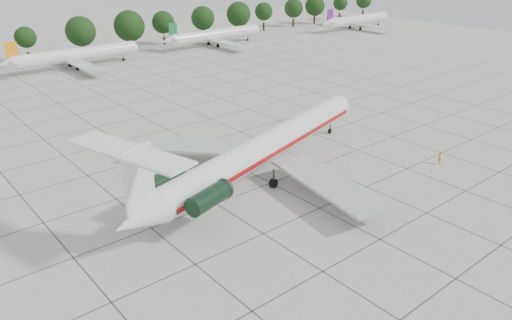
# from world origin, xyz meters

# --- Properties ---
(ground) EXTENTS (260.00, 260.00, 0.00)m
(ground) POSITION_xyz_m (0.00, 0.00, 0.00)
(ground) COLOR #ABABA4
(ground) RESTS_ON ground
(apron_joints) EXTENTS (170.00, 170.00, 0.02)m
(apron_joints) POSITION_xyz_m (0.00, 15.00, 0.01)
(apron_joints) COLOR #383838
(apron_joints) RESTS_ON ground
(main_airliner) EXTENTS (43.89, 33.76, 10.45)m
(main_airliner) POSITION_xyz_m (-0.56, 1.79, 3.69)
(main_airliner) COLOR silver
(main_airliner) RESTS_ON ground
(ground_crew) EXTENTS (0.76, 0.70, 1.74)m
(ground_crew) POSITION_xyz_m (20.48, -9.74, 0.87)
(ground_crew) COLOR orange
(ground_crew) RESTS_ON ground
(bg_airliner_c) EXTENTS (28.24, 27.20, 7.40)m
(bg_airliner_c) POSITION_xyz_m (5.20, 72.78, 2.91)
(bg_airliner_c) COLOR silver
(bg_airliner_c) RESTS_ON ground
(bg_airliner_d) EXTENTS (28.24, 27.20, 7.40)m
(bg_airliner_d) POSITION_xyz_m (44.85, 74.14, 2.91)
(bg_airliner_d) COLOR silver
(bg_airliner_d) RESTS_ON ground
(bg_airliner_e) EXTENTS (28.24, 27.20, 7.40)m
(bg_airliner_e) POSITION_xyz_m (97.24, 67.77, 2.91)
(bg_airliner_e) COLOR silver
(bg_airliner_e) RESTS_ON ground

